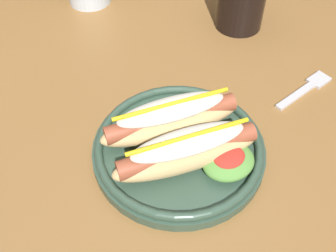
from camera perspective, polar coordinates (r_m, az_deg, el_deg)
The scene contains 4 objects.
ground_plane at distance 1.31m, azimuth -3.28°, elevation -17.25°, with size 8.00×8.00×0.00m, color brown.
dining_table at distance 0.78m, azimuth -5.30°, elevation 2.20°, with size 1.16×0.91×0.74m.
hot_dog_plate at distance 0.55m, azimuth 1.83°, elevation -2.36°, with size 0.24×0.24×0.08m.
fork at distance 0.70m, azimuth 18.94°, elevation 5.06°, with size 0.12×0.04×0.00m.
Camera 1 is at (-0.20, -0.50, 1.20)m, focal length 43.34 mm.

